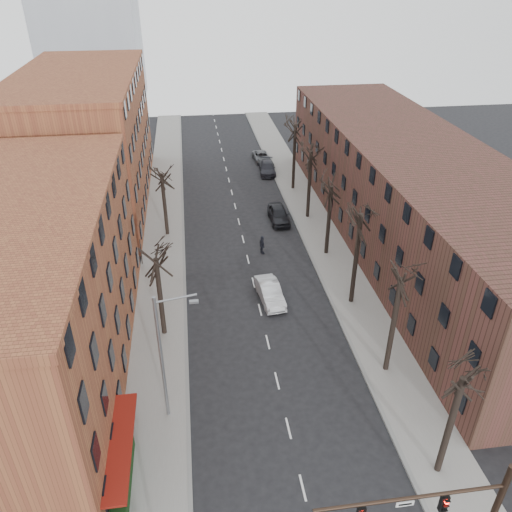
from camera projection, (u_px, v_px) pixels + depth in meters
name	position (u px, v px, depth m)	size (l,w,h in m)	color
sidewalk_left	(164.00, 230.00, 52.18)	(4.00, 90.00, 0.15)	gray
sidewalk_right	(313.00, 221.00, 54.06)	(4.00, 90.00, 0.15)	gray
building_left_near	(19.00, 302.00, 31.18)	(12.00, 26.00, 12.00)	brown
building_left_far	(87.00, 142.00, 55.37)	(12.00, 28.00, 14.00)	brown
building_right	(409.00, 193.00, 48.23)	(12.00, 50.00, 10.00)	#4E2A24
awning_left	(127.00, 476.00, 27.36)	(1.20, 7.00, 0.15)	maroon
hedge	(122.00, 485.00, 26.16)	(0.80, 6.00, 1.00)	black
tree_right_a	(437.00, 471.00, 27.65)	(5.20, 5.20, 10.00)	black
tree_right_b	(385.00, 370.00, 34.47)	(5.20, 5.20, 10.80)	black
tree_right_c	(351.00, 302.00, 41.28)	(5.20, 5.20, 11.60)	black
tree_right_d	(326.00, 254.00, 48.09)	(5.20, 5.20, 10.00)	black
tree_right_e	(307.00, 217.00, 54.91)	(5.20, 5.20, 10.80)	black
tree_right_f	(293.00, 189.00, 61.72)	(5.20, 5.20, 11.60)	black
tree_left_a	(165.00, 334.00, 37.79)	(5.20, 5.20, 9.50)	black
tree_left_b	(168.00, 235.00, 51.42)	(5.20, 5.20, 9.50)	black
streetlight	(164.00, 354.00, 28.48)	(2.45, 0.22, 9.03)	slate
silver_sedan	(270.00, 292.00, 41.16)	(1.63, 4.68, 1.54)	silver
parked_car_near	(279.00, 214.00, 53.70)	(1.96, 4.87, 1.66)	black
parked_car_mid	(267.00, 168.00, 65.96)	(2.02, 4.98, 1.45)	black
parked_car_far	(262.00, 157.00, 70.02)	(2.07, 4.50, 1.25)	#56595D
pedestrian_b	(124.00, 437.00, 28.46)	(0.78, 0.61, 1.61)	black
pedestrian_crossing	(262.00, 245.00, 47.67)	(1.11, 0.46, 1.89)	black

